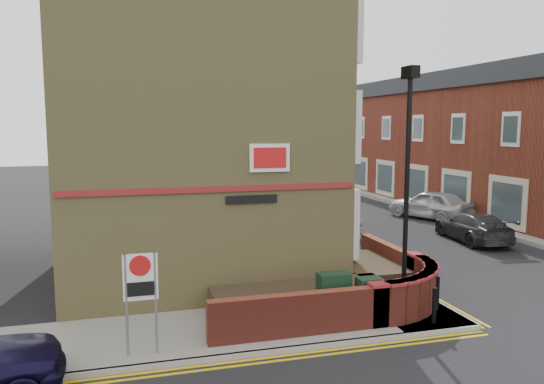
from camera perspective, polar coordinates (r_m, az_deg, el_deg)
The scene contains 27 objects.
ground at distance 12.87m, azimuth 10.16°, elevation -15.69°, with size 120.00×120.00×0.00m, color black.
pavement_corner at distance 13.21m, azimuth -7.15°, elevation -14.73°, with size 13.00×3.00×0.12m, color gray.
pavement_main at distance 28.04m, azimuth -0.47°, elevation -2.91°, with size 2.00×32.00×0.12m, color gray.
pavement_far at distance 30.27m, azimuth 21.68°, elevation -2.67°, with size 4.00×40.00×0.12m, color gray.
kerb_side at distance 11.85m, azimuth -6.01°, elevation -17.38°, with size 13.00×0.15×0.12m, color gray.
kerb_main_near at distance 28.32m, azimuth 1.49°, elevation -2.81°, with size 0.15×32.00×0.12m, color gray.
kerb_main_far at distance 29.11m, azimuth 18.55°, elevation -2.91°, with size 0.15×40.00×0.12m, color gray.
yellow_lines_side at distance 11.65m, azimuth -5.78°, elevation -18.12°, with size 13.00×0.28×0.01m, color gold.
yellow_lines_main at distance 28.40m, azimuth 1.97°, elevation -2.90°, with size 0.28×32.00×0.01m, color gold.
corner_building at distance 18.83m, azimuth -8.47°, elevation 10.91°, with size 8.95×10.40×13.60m.
garden_wall at distance 15.00m, azimuth 5.90°, elevation -12.23°, with size 6.80×6.00×1.20m, color maroon, non-canonical shape.
lamppost at distance 13.78m, azimuth 14.29°, elevation 0.15°, with size 0.25×0.50×6.30m.
utility_cabinet_large at distance 13.61m, azimuth 6.64°, elevation -11.10°, with size 0.80×0.45×1.20m, color black.
utility_cabinet_small at distance 13.68m, azimuth 10.29°, elevation -11.29°, with size 0.55×0.40×1.10m, color black.
bollard_near at distance 13.93m, azimuth 17.06°, elevation -11.59°, with size 0.11×0.11×0.90m, color black.
bollard_far at distance 14.88m, azimuth 17.35°, elevation -10.38°, with size 0.11×0.11×0.90m, color black.
zone_sign at distance 11.62m, azimuth -13.95°, elevation -9.70°, with size 0.72×0.07×2.20m.
far_terrace at distance 33.99m, azimuth 19.92°, elevation 5.18°, with size 5.40×30.40×8.00m.
far_terrace_cream at distance 52.50m, azimuth 6.42°, elevation 6.14°, with size 5.40×12.40×8.00m.
tree_near at distance 25.73m, azimuth 0.67°, elevation 6.58°, with size 3.64×3.65×6.70m.
tree_mid at distance 33.48m, azimuth -3.23°, elevation 7.56°, with size 4.03×4.03×7.42m.
tree_far at distance 41.32m, azimuth -5.65°, elevation 7.07°, with size 3.81×3.81×7.00m.
traffic_light_assembly at distance 36.51m, azimuth -3.60°, elevation 3.73°, with size 0.20×0.16×4.20m.
silver_car_near at distance 24.98m, azimuth 5.30°, elevation -2.53°, with size 1.63×4.69×1.54m, color #9C9EA3.
red_car_main at distance 32.05m, azimuth 1.00°, elevation -0.45°, with size 2.38×5.16×1.43m, color maroon.
grey_car_far at distance 24.45m, azimuth 20.80°, elevation -3.53°, with size 1.77×4.34×1.26m, color #292A2E.
silver_car_far at distance 29.55m, azimuth 16.71°, elevation -1.27°, with size 1.86×4.61×1.57m, color silver.
Camera 1 is at (-5.27, -10.63, 4.98)m, focal length 35.00 mm.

